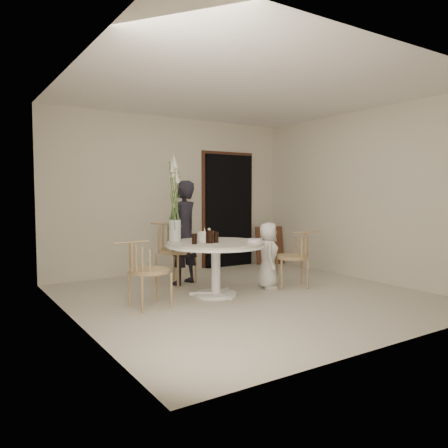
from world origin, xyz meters
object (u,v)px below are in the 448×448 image
chair_right (300,251)px  chair_left (141,264)px  girl (183,233)px  flower_vase (175,205)px  table (216,250)px  boy (268,255)px  birthday_cake (208,237)px  chair_far (169,244)px

chair_right → chair_left: 2.45m
girl → flower_vase: flower_vase is taller
table → chair_left: size_ratio=1.61×
boy → birthday_cake: 1.02m
chair_far → flower_vase: 1.05m
chair_right → chair_left: same height
chair_far → girl: size_ratio=0.59×
table → chair_right: 1.36m
chair_far → chair_left: 1.53m
table → chair_left: bearing=-176.3°
chair_left → boy: size_ratio=0.86×
chair_far → birthday_cake: chair_far is taller
chair_far → chair_right: bearing=-64.8°
chair_right → boy: 0.49m
table → chair_left: (-1.10, -0.07, -0.08)m
girl → flower_vase: 0.86m
chair_left → chair_far: bearing=-40.7°
boy → table: bearing=122.5°
chair_right → girl: (-1.35, 1.11, 0.25)m
chair_left → flower_vase: (0.65, 0.40, 0.68)m
chair_left → girl: bearing=-49.6°
boy → birthday_cake: boy is taller
chair_far → chair_left: bearing=-152.1°
table → chair_far: 1.13m
table → boy: (0.89, -0.01, -0.14)m
table → boy: size_ratio=1.38×
chair_far → birthday_cake: bearing=-109.6°
chair_left → boy: boy is taller
chair_right → table: bearing=-67.9°
chair_left → flower_vase: bearing=-60.7°
chair_right → boy: size_ratio=0.86×
chair_right → girl: girl is taller
boy → flower_vase: bearing=109.0°
girl → chair_right: bearing=116.7°
table → flower_vase: bearing=143.6°
table → girl: bearing=90.5°
table → birthday_cake: bearing=132.2°
birthday_cake → flower_vase: (-0.37, 0.25, 0.42)m
table → chair_left: 1.10m
chair_right → girl: size_ratio=0.52×
birthday_cake → flower_vase: size_ratio=0.23×
table → flower_vase: size_ratio=1.13×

